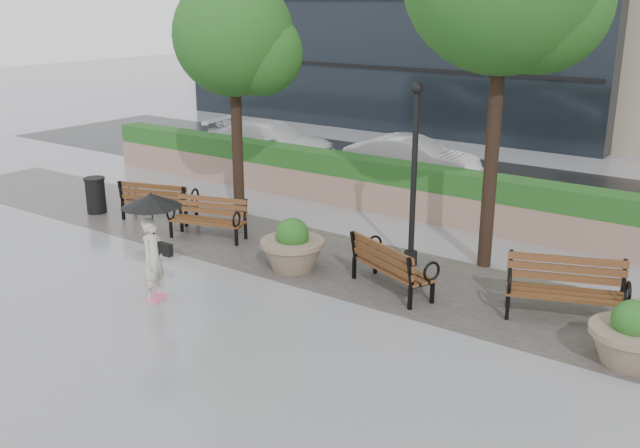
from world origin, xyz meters
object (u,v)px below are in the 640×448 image
Objects in this scene: bench_1 at (208,227)px; car_left at (271,141)px; bench_3 at (564,302)px; planter_right at (631,340)px; planter_left at (293,250)px; pedestrian at (153,237)px; bench_2 at (391,276)px; bench_0 at (159,209)px; car_right at (412,159)px; lamppost at (413,188)px; trash_bin at (96,196)px.

car_left is at bearing 103.19° from bench_1.
planter_right is (1.33, -1.06, 0.09)m from bench_3.
pedestrian reaches higher than planter_left.
bench_2 is at bearing -139.92° from car_left.
pedestrian is at bearing 120.14° from bench_0.
car_left reaches higher than car_right.
car_right reaches higher than bench_3.
lamppost is at bearing -52.97° from bench_2.
pedestrian is at bearing -112.41° from planter_left.
lamppost reaches higher than trash_bin.
bench_3 is (8.15, 0.42, 0.04)m from bench_1.
trash_bin is (-13.35, 0.46, 0.04)m from planter_right.
trash_bin is at bearing 161.79° from bench_3.
car_left is at bearing -17.34° from bench_2.
trash_bin is 0.19× the size of car_left.
planter_left reaches higher than bench_0.
car_left reaches higher than bench_1.
planter_left is at bearing 168.17° from bench_3.
car_right is (-3.57, 6.56, -0.99)m from lamppost.
planter_left is at bearing 153.85° from bench_0.
car_left is at bearing 131.81° from planter_left.
pedestrian is at bearing -124.12° from lamppost.
car_right is 10.95m from pedestrian.
planter_right is 8.19m from pedestrian.
pedestrian is (1.73, -3.13, 0.95)m from bench_1.
car_left is (-0.39, 7.68, 0.23)m from trash_bin.
car_right is at bearing 118.58° from lamppost.
planter_left reaches higher than bench_2.
car_left is at bearing 92.92° from trash_bin.
car_right is (-7.04, 7.36, 0.36)m from bench_3.
trash_bin is at bearing 21.92° from bench_2.
lamppost reaches higher than bench_3.
pedestrian is (5.60, -2.96, 0.78)m from trash_bin.
pedestrian is (0.62, -10.92, 0.56)m from car_right.
lamppost reaches higher than pedestrian.
trash_bin is 0.24× the size of lamppost.
bench_3 is at bearing -13.09° from lamppost.
pedestrian reaches higher than car_right.
planter_right is at bearing -20.30° from bench_1.
car_right is 2.03× the size of pedestrian.
pedestrian reaches higher than bench_3.
bench_0 is 11.55m from planter_right.
bench_1 is at bearing 176.15° from planter_right.
bench_2 is (7.09, -0.57, -0.01)m from bench_0.
planter_left reaches higher than trash_bin.
lamppost is (8.56, 1.40, 1.22)m from trash_bin.
lamppost is (6.71, 0.90, 1.37)m from bench_0.
bench_1 is 0.50× the size of lamppost.
bench_2 is at bearing 158.27° from bench_0.
planter_right reaches higher than bench_2.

